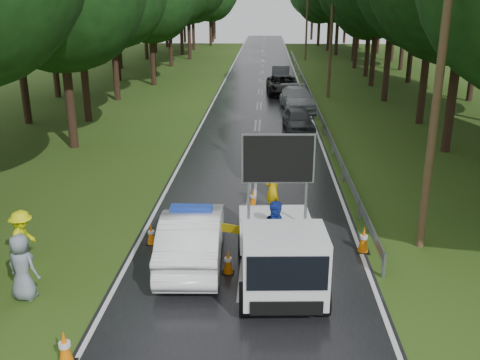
# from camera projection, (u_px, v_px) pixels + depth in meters

# --- Properties ---
(ground) EXTENTS (160.00, 160.00, 0.00)m
(ground) POSITION_uv_depth(u_px,v_px,m) (246.00, 274.00, 14.54)
(ground) COLOR #2B4A15
(ground) RESTS_ON ground
(road) EXTENTS (7.00, 140.00, 0.02)m
(road) POSITION_uv_depth(u_px,v_px,m) (260.00, 92.00, 42.92)
(road) COLOR black
(road) RESTS_ON ground
(guardrail) EXTENTS (0.12, 60.06, 0.70)m
(guardrail) POSITION_uv_depth(u_px,v_px,m) (307.00, 86.00, 42.26)
(guardrail) COLOR gray
(guardrail) RESTS_ON ground
(utility_pole_near) EXTENTS (1.40, 0.24, 10.00)m
(utility_pole_near) POSITION_uv_depth(u_px,v_px,m) (439.00, 78.00, 14.56)
(utility_pole_near) COLOR #4E3E24
(utility_pole_near) RESTS_ON ground
(utility_pole_mid) EXTENTS (1.40, 0.24, 10.00)m
(utility_pole_mid) POSITION_uv_depth(u_px,v_px,m) (332.00, 28.00, 39.16)
(utility_pole_mid) COLOR #4E3E24
(utility_pole_mid) RESTS_ON ground
(utility_pole_far) EXTENTS (1.40, 0.24, 10.00)m
(utility_pole_far) POSITION_uv_depth(u_px,v_px,m) (307.00, 17.00, 63.75)
(utility_pole_far) COLOR #4E3E24
(utility_pole_far) RESTS_ON ground
(police_sedan) EXTENTS (1.85, 4.75, 1.70)m
(police_sedan) POSITION_uv_depth(u_px,v_px,m) (192.00, 236.00, 15.00)
(police_sedan) COLOR white
(police_sedan) RESTS_ON ground
(work_truck) EXTENTS (2.34, 4.80, 3.73)m
(work_truck) POSITION_uv_depth(u_px,v_px,m) (280.00, 251.00, 13.61)
(work_truck) COLOR gray
(work_truck) RESTS_ON ground
(barrier) EXTENTS (2.39, 0.92, 1.05)m
(barrier) POSITION_uv_depth(u_px,v_px,m) (224.00, 232.00, 15.26)
(barrier) COLOR #FDFB0D
(barrier) RESTS_ON ground
(officer) EXTENTS (0.72, 0.72, 1.68)m
(officer) POSITION_uv_depth(u_px,v_px,m) (272.00, 190.00, 18.49)
(officer) COLOR yellow
(officer) RESTS_ON ground
(civilian) EXTENTS (1.05, 0.90, 1.88)m
(civilian) POSITION_uv_depth(u_px,v_px,m) (277.00, 234.00, 14.79)
(civilian) COLOR #1830A1
(civilian) RESTS_ON ground
(bystander_left) EXTENTS (0.67, 1.13, 1.72)m
(bystander_left) POSITION_uv_depth(u_px,v_px,m) (23.00, 240.00, 14.55)
(bystander_left) COLOR #EEF20D
(bystander_left) RESTS_ON ground
(bystander_right) EXTENTS (0.97, 0.78, 1.72)m
(bystander_right) POSITION_uv_depth(u_px,v_px,m) (22.00, 267.00, 13.10)
(bystander_right) COLOR gray
(bystander_right) RESTS_ON ground
(queue_car_first) EXTENTS (1.88, 3.96, 1.31)m
(queue_car_first) POSITION_uv_depth(u_px,v_px,m) (298.00, 120.00, 30.00)
(queue_car_first) COLOR #393D40
(queue_car_first) RESTS_ON ground
(queue_car_second) EXTENTS (2.52, 5.20, 1.46)m
(queue_car_second) POSITION_uv_depth(u_px,v_px,m) (297.00, 99.00, 36.07)
(queue_car_second) COLOR #A3A5AA
(queue_car_second) RESTS_ON ground
(queue_car_third) EXTENTS (2.65, 5.33, 1.45)m
(queue_car_third) POSITION_uv_depth(u_px,v_px,m) (283.00, 85.00, 41.79)
(queue_car_third) COLOR black
(queue_car_third) RESTS_ON ground
(queue_car_fourth) EXTENTS (1.71, 4.47, 1.45)m
(queue_car_fourth) POSITION_uv_depth(u_px,v_px,m) (281.00, 75.00, 47.51)
(queue_car_fourth) COLOR #3A3D41
(queue_car_fourth) RESTS_ON ground
(cone_near_left) EXTENTS (0.39, 0.39, 0.82)m
(cone_near_left) POSITION_uv_depth(u_px,v_px,m) (65.00, 349.00, 10.79)
(cone_near_left) COLOR black
(cone_near_left) RESTS_ON ground
(cone_center) EXTENTS (0.34, 0.34, 0.72)m
(cone_center) POSITION_uv_depth(u_px,v_px,m) (228.00, 262.00, 14.45)
(cone_center) COLOR black
(cone_center) RESTS_ON ground
(cone_far) EXTENTS (0.31, 0.31, 0.66)m
(cone_far) POSITION_uv_depth(u_px,v_px,m) (253.00, 198.00, 19.17)
(cone_far) COLOR black
(cone_far) RESTS_ON ground
(cone_left_mid) EXTENTS (0.32, 0.32, 0.67)m
(cone_left_mid) POSITION_uv_depth(u_px,v_px,m) (151.00, 234.00, 16.21)
(cone_left_mid) COLOR black
(cone_left_mid) RESTS_ON ground
(cone_right) EXTENTS (0.39, 0.39, 0.82)m
(cone_right) POSITION_uv_depth(u_px,v_px,m) (364.00, 240.00, 15.67)
(cone_right) COLOR black
(cone_right) RESTS_ON ground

